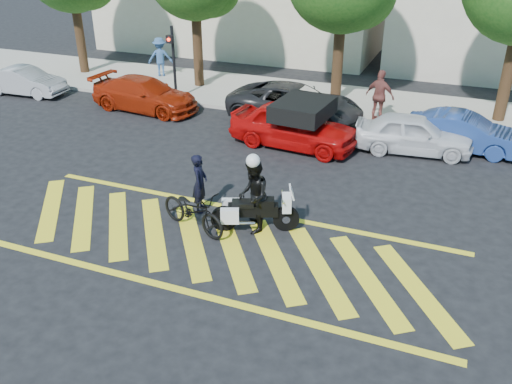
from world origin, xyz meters
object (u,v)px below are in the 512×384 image
at_px(officer_bike, 200,183).
at_px(parked_mid_left, 295,104).
at_px(police_motorcycle, 254,211).
at_px(officer_moto, 253,196).
at_px(parked_left, 145,94).
at_px(parked_far_left, 25,81).
at_px(bicycle, 193,210).
at_px(red_convertible, 294,126).
at_px(parked_right, 463,132).
at_px(parked_mid_right, 414,134).

xyz_separation_m(officer_bike, parked_mid_left, (0.19, 7.73, -0.09)).
relative_size(police_motorcycle, officer_moto, 1.10).
distance_m(officer_bike, parked_left, 9.11).
xyz_separation_m(parked_far_left, parked_left, (6.16, 0.12, 0.06)).
bearing_deg(officer_moto, parked_left, -154.86).
distance_m(officer_bike, bicycle, 1.06).
distance_m(red_convertible, parked_right, 5.77).
height_order(parked_left, parked_mid_right, parked_mid_right).
xyz_separation_m(bicycle, parked_mid_left, (-0.10, 8.71, 0.17)).
xyz_separation_m(police_motorcycle, parked_far_left, (-13.91, 7.16, 0.07)).
xyz_separation_m(officer_bike, police_motorcycle, (1.74, -0.44, -0.28)).
relative_size(bicycle, parked_right, 0.54).
distance_m(officer_bike, parked_mid_right, 7.97).
bearing_deg(officer_moto, parked_mid_right, 133.66).
distance_m(parked_mid_left, parked_right, 6.23).
bearing_deg(parked_left, bicycle, -137.04).
height_order(officer_moto, parked_left, officer_moto).
bearing_deg(red_convertible, police_motorcycle, -166.53).
distance_m(officer_moto, parked_mid_left, 8.31).
relative_size(police_motorcycle, parked_right, 0.55).
relative_size(parked_mid_left, parked_right, 1.35).
bearing_deg(red_convertible, parked_right, -66.23).
height_order(parked_mid_right, parked_right, parked_mid_right).
height_order(officer_bike, parked_right, officer_bike).
relative_size(officer_bike, parked_left, 0.36).
relative_size(officer_moto, parked_left, 0.42).
distance_m(officer_bike, parked_right, 9.59).
bearing_deg(red_convertible, officer_bike, 175.61).
xyz_separation_m(officer_bike, parked_left, (-6.01, 6.84, -0.16)).
bearing_deg(police_motorcycle, parked_far_left, 131.14).
bearing_deg(police_motorcycle, parked_left, 115.15).
height_order(bicycle, red_convertible, red_convertible).
distance_m(red_convertible, parked_mid_left, 2.51).
distance_m(officer_bike, parked_far_left, 13.90).
relative_size(officer_bike, parked_right, 0.42).
bearing_deg(police_motorcycle, bicycle, 178.82).
bearing_deg(parked_mid_right, bicycle, 141.84).
distance_m(police_motorcycle, parked_far_left, 15.65).
relative_size(police_motorcycle, parked_far_left, 0.58).
bearing_deg(bicycle, parked_mid_left, 19.69).
relative_size(parked_far_left, parked_right, 0.95).
xyz_separation_m(red_convertible, parked_left, (-6.93, 1.51, -0.09)).
xyz_separation_m(parked_far_left, parked_mid_left, (12.36, 1.01, 0.12)).
bearing_deg(parked_mid_left, parked_right, -91.82).
xyz_separation_m(officer_bike, parked_right, (6.39, 7.15, -0.18)).
distance_m(parked_mid_left, parked_mid_right, 4.85).
bearing_deg(parked_left, officer_moto, -129.14).
height_order(officer_moto, parked_mid_right, officer_moto).
bearing_deg(red_convertible, parked_mid_left, 22.21).
xyz_separation_m(parked_left, parked_mid_right, (10.85, -0.51, 0.00)).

